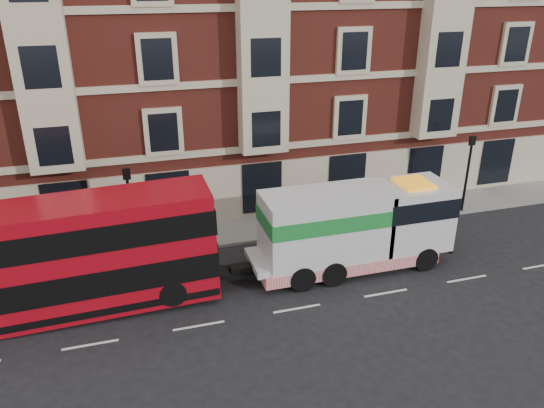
# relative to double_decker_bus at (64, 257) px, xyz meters

# --- Properties ---
(ground) EXTENTS (120.00, 120.00, 0.00)m
(ground) POSITION_rel_double_decker_bus_xyz_m (8.68, -2.43, -2.47)
(ground) COLOR black
(ground) RESTS_ON ground
(sidewalk) EXTENTS (90.00, 3.00, 0.15)m
(sidewalk) POSITION_rel_double_decker_bus_xyz_m (8.68, 5.07, -2.40)
(sidewalk) COLOR slate
(sidewalk) RESTS_ON ground
(victorian_terrace) EXTENTS (45.00, 12.00, 20.40)m
(victorian_terrace) POSITION_rel_double_decker_bus_xyz_m (9.18, 12.57, 7.59)
(victorian_terrace) COLOR maroon
(victorian_terrace) RESTS_ON ground
(lamp_post_west) EXTENTS (0.35, 0.15, 4.35)m
(lamp_post_west) POSITION_rel_double_decker_bus_xyz_m (2.68, 3.77, 0.21)
(lamp_post_west) COLOR black
(lamp_post_west) RESTS_ON sidewalk
(lamp_post_east) EXTENTS (0.35, 0.15, 4.35)m
(lamp_post_east) POSITION_rel_double_decker_bus_xyz_m (20.68, 3.77, 0.21)
(lamp_post_east) COLOR black
(lamp_post_east) RESTS_ON sidewalk
(double_decker_bus) EXTENTS (11.52, 2.65, 4.66)m
(double_decker_bus) POSITION_rel_double_decker_bus_xyz_m (0.00, 0.00, 0.00)
(double_decker_bus) COLOR #A20914
(double_decker_bus) RESTS_ON ground
(tow_truck) EXTENTS (9.23, 2.73, 3.84)m
(tow_truck) POSITION_rel_double_decker_bus_xyz_m (12.06, 0.00, -0.43)
(tow_truck) COLOR silver
(tow_truck) RESTS_ON ground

